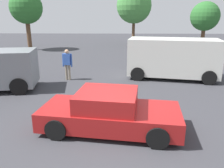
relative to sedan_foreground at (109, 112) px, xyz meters
name	(u,v)px	position (x,y,z in m)	size (l,w,h in m)	color
ground_plane	(108,132)	(-0.03, -0.18, -0.58)	(80.00, 80.00, 0.00)	#38383D
sedan_foreground	(109,112)	(0.00, 0.00, 0.00)	(4.50, 2.40, 1.26)	maroon
van_white	(173,57)	(3.36, 6.29, 0.63)	(5.22, 3.00, 2.25)	silver
pedestrian	(67,62)	(-2.55, 5.73, 0.44)	(0.56, 0.31, 1.71)	gray
tree_back_left	(134,6)	(2.08, 21.62, 3.98)	(4.10, 4.10, 6.63)	brown
tree_back_center	(26,8)	(-9.02, 17.18, 3.63)	(3.24, 3.24, 5.88)	brown
tree_back_right	(205,17)	(9.53, 19.02, 2.79)	(3.07, 3.07, 4.93)	brown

